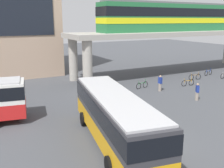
% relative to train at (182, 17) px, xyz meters
% --- Properties ---
extents(ground_plane, '(120.00, 120.00, 0.00)m').
position_rel_train_xyz_m(ground_plane, '(-17.33, -6.49, -7.95)').
color(ground_plane, '#47494F').
extents(elevated_platform, '(31.04, 6.16, 5.99)m').
position_rel_train_xyz_m(elevated_platform, '(-1.23, 0.00, -2.82)').
color(elevated_platform, '#ADA89E').
rests_on(elevated_platform, ground_plane).
extents(train, '(25.50, 2.96, 3.84)m').
position_rel_train_xyz_m(train, '(0.00, 0.00, 0.00)').
color(train, '#26723F').
rests_on(train, elevated_platform).
extents(bus_main, '(4.55, 11.32, 3.22)m').
position_rel_train_xyz_m(bus_main, '(-19.51, -15.62, -5.96)').
color(bus_main, orange).
rests_on(bus_main, ground_plane).
extents(bicycle_orange, '(1.79, 0.22, 1.04)m').
position_rel_train_xyz_m(bicycle_orange, '(-4.78, -6.78, -7.59)').
color(bicycle_orange, black).
rests_on(bicycle_orange, ground_plane).
extents(bicycle_blue, '(1.77, 0.39, 1.04)m').
position_rel_train_xyz_m(bicycle_blue, '(2.08, -3.66, -7.59)').
color(bicycle_blue, black).
rests_on(bicycle_blue, ground_plane).
extents(bicycle_brown, '(1.76, 0.42, 1.04)m').
position_rel_train_xyz_m(bicycle_brown, '(-1.66, -4.82, -7.59)').
color(bicycle_brown, black).
rests_on(bicycle_brown, ground_plane).
extents(bicycle_green, '(1.77, 0.39, 1.04)m').
position_rel_train_xyz_m(bicycle_green, '(-10.15, -5.16, -7.59)').
color(bicycle_green, black).
rests_on(bicycle_green, ground_plane).
extents(pedestrian_at_kerb, '(0.32, 0.43, 1.74)m').
position_rel_train_xyz_m(pedestrian_at_kerb, '(-9.12, -7.06, -7.13)').
color(pedestrian_at_kerb, gray).
rests_on(pedestrian_at_kerb, ground_plane).
extents(pedestrian_walking_across, '(0.43, 0.48, 1.67)m').
position_rel_train_xyz_m(pedestrian_walking_across, '(-8.10, -11.41, -7.17)').
color(pedestrian_walking_across, gray).
rests_on(pedestrian_walking_across, ground_plane).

